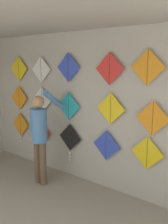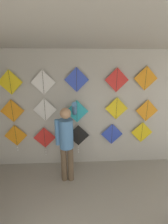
# 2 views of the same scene
# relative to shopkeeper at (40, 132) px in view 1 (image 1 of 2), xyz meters

# --- Properties ---
(back_panel) EXTENTS (5.47, 0.06, 2.80)m
(back_panel) POSITION_rel_shopkeeper_xyz_m (0.28, 0.64, 0.40)
(back_panel) COLOR #BCB7AD
(back_panel) RESTS_ON ground
(shopkeeper) EXTENTS (0.45, 0.61, 1.78)m
(shopkeeper) POSITION_rel_shopkeeper_xyz_m (0.00, 0.00, 0.00)
(shopkeeper) COLOR brown
(shopkeeper) RESTS_ON ground
(kite_0) EXTENTS (0.54, 0.04, 0.68)m
(kite_0) POSITION_rel_shopkeeper_xyz_m (-1.26, 0.55, -0.19)
(kite_0) COLOR orange
(kite_1) EXTENTS (0.54, 0.04, 0.75)m
(kite_1) POSITION_rel_shopkeeper_xyz_m (-0.57, 0.55, -0.28)
(kite_1) COLOR red
(kite_2) EXTENTS (0.54, 0.04, 0.75)m
(kite_2) POSITION_rel_shopkeeper_xyz_m (0.25, 0.55, -0.24)
(kite_2) COLOR black
(kite_3) EXTENTS (0.54, 0.01, 0.54)m
(kite_3) POSITION_rel_shopkeeper_xyz_m (1.09, 0.55, -0.18)
(kite_3) COLOR blue
(kite_4) EXTENTS (0.54, 0.01, 0.54)m
(kite_4) POSITION_rel_shopkeeper_xyz_m (1.85, 0.55, -0.15)
(kite_4) COLOR yellow
(kite_5) EXTENTS (0.54, 0.01, 0.54)m
(kite_5) POSITION_rel_shopkeeper_xyz_m (-1.26, 0.55, 0.46)
(kite_5) COLOR orange
(kite_6) EXTENTS (0.54, 0.01, 0.54)m
(kite_6) POSITION_rel_shopkeeper_xyz_m (-0.51, 0.55, 0.48)
(kite_6) COLOR white
(kite_7) EXTENTS (0.54, 0.01, 0.54)m
(kite_7) POSITION_rel_shopkeeper_xyz_m (0.23, 0.55, 0.42)
(kite_7) COLOR #28B2C6
(kite_8) EXTENTS (0.54, 0.01, 0.54)m
(kite_8) POSITION_rel_shopkeeper_xyz_m (1.16, 0.55, 0.48)
(kite_8) COLOR yellow
(kite_9) EXTENTS (0.54, 0.01, 0.54)m
(kite_9) POSITION_rel_shopkeeper_xyz_m (1.91, 0.55, 0.42)
(kite_9) COLOR orange
(kite_10) EXTENTS (0.54, 0.01, 0.54)m
(kite_10) POSITION_rel_shopkeeper_xyz_m (-1.21, 0.55, 1.10)
(kite_10) COLOR yellow
(kite_11) EXTENTS (0.54, 0.01, 0.54)m
(kite_11) POSITION_rel_shopkeeper_xyz_m (-0.50, 0.55, 1.10)
(kite_11) COLOR white
(kite_12) EXTENTS (0.54, 0.01, 0.54)m
(kite_12) POSITION_rel_shopkeeper_xyz_m (0.23, 0.55, 1.15)
(kite_12) COLOR blue
(kite_13) EXTENTS (0.54, 0.01, 0.54)m
(kite_13) POSITION_rel_shopkeeper_xyz_m (1.13, 0.55, 1.14)
(kite_13) COLOR red
(kite_14) EXTENTS (0.54, 0.01, 0.54)m
(kite_14) POSITION_rel_shopkeeper_xyz_m (1.78, 0.55, 1.18)
(kite_14) COLOR orange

